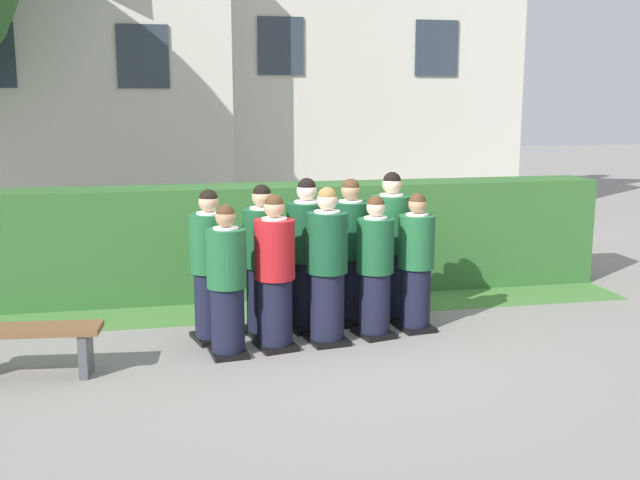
{
  "coord_description": "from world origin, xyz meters",
  "views": [
    {
      "loc": [
        -1.65,
        -7.52,
        2.55
      ],
      "look_at": [
        0.0,
        0.26,
        1.05
      ],
      "focal_mm": 42.5,
      "sensor_mm": 36.0,
      "label": 1
    }
  ],
  "objects_px": {
    "student_front_row_0": "(227,285)",
    "student_front_row_2": "(327,270)",
    "student_in_red_blazer": "(275,276)",
    "student_rear_row_1": "(263,264)",
    "student_front_row_4": "(416,265)",
    "student_rear_row_3": "(350,255)",
    "student_rear_row_4": "(391,249)",
    "wooden_bench": "(24,340)",
    "student_rear_row_2": "(307,258)",
    "student_rear_row_0": "(210,269)",
    "student_front_row_3": "(375,270)"
  },
  "relations": [
    {
      "from": "student_in_red_blazer",
      "to": "student_rear_row_4",
      "type": "relative_size",
      "value": 0.93
    },
    {
      "from": "student_in_red_blazer",
      "to": "student_rear_row_4",
      "type": "height_order",
      "value": "student_rear_row_4"
    },
    {
      "from": "student_front_row_0",
      "to": "student_front_row_3",
      "type": "xyz_separation_m",
      "value": [
        1.61,
        0.3,
        0.0
      ]
    },
    {
      "from": "student_in_red_blazer",
      "to": "student_front_row_3",
      "type": "bearing_deg",
      "value": 8.91
    },
    {
      "from": "student_front_row_0",
      "to": "student_front_row_2",
      "type": "bearing_deg",
      "value": 10.1
    },
    {
      "from": "student_in_red_blazer",
      "to": "student_rear_row_1",
      "type": "height_order",
      "value": "student_rear_row_1"
    },
    {
      "from": "student_in_red_blazer",
      "to": "student_front_row_4",
      "type": "height_order",
      "value": "student_in_red_blazer"
    },
    {
      "from": "student_front_row_3",
      "to": "wooden_bench",
      "type": "bearing_deg",
      "value": -171.59
    },
    {
      "from": "student_front_row_3",
      "to": "student_rear_row_1",
      "type": "xyz_separation_m",
      "value": [
        -1.17,
        0.32,
        0.06
      ]
    },
    {
      "from": "student_in_red_blazer",
      "to": "student_rear_row_1",
      "type": "relative_size",
      "value": 0.97
    },
    {
      "from": "student_rear_row_1",
      "to": "student_front_row_4",
      "type": "bearing_deg",
      "value": -6.31
    },
    {
      "from": "student_front_row_3",
      "to": "student_front_row_4",
      "type": "height_order",
      "value": "student_front_row_3"
    },
    {
      "from": "student_in_red_blazer",
      "to": "student_rear_row_4",
      "type": "distance_m",
      "value": 1.69
    },
    {
      "from": "student_front_row_0",
      "to": "student_rear_row_3",
      "type": "height_order",
      "value": "student_rear_row_3"
    },
    {
      "from": "student_rear_row_3",
      "to": "student_rear_row_0",
      "type": "bearing_deg",
      "value": -168.61
    },
    {
      "from": "student_in_red_blazer",
      "to": "student_rear_row_0",
      "type": "distance_m",
      "value": 0.74
    },
    {
      "from": "student_rear_row_0",
      "to": "student_rear_row_3",
      "type": "bearing_deg",
      "value": 11.39
    },
    {
      "from": "student_front_row_4",
      "to": "student_rear_row_2",
      "type": "xyz_separation_m",
      "value": [
        -1.17,
        0.27,
        0.08
      ]
    },
    {
      "from": "student_rear_row_2",
      "to": "student_rear_row_4",
      "type": "xyz_separation_m",
      "value": [
        1.04,
        0.23,
        0.01
      ]
    },
    {
      "from": "student_front_row_4",
      "to": "student_rear_row_3",
      "type": "height_order",
      "value": "student_rear_row_3"
    },
    {
      "from": "student_rear_row_4",
      "to": "student_rear_row_0",
      "type": "bearing_deg",
      "value": -168.94
    },
    {
      "from": "student_front_row_3",
      "to": "wooden_bench",
      "type": "relative_size",
      "value": 1.07
    },
    {
      "from": "student_rear_row_1",
      "to": "wooden_bench",
      "type": "relative_size",
      "value": 1.15
    },
    {
      "from": "student_front_row_2",
      "to": "student_rear_row_0",
      "type": "relative_size",
      "value": 1.02
    },
    {
      "from": "student_front_row_0",
      "to": "student_front_row_4",
      "type": "height_order",
      "value": "student_front_row_4"
    },
    {
      "from": "student_front_row_4",
      "to": "student_rear_row_4",
      "type": "xyz_separation_m",
      "value": [
        -0.14,
        0.5,
        0.09
      ]
    },
    {
      "from": "student_front_row_0",
      "to": "student_front_row_4",
      "type": "xyz_separation_m",
      "value": [
        2.12,
        0.43,
        0.0
      ]
    },
    {
      "from": "student_front_row_0",
      "to": "student_rear_row_1",
      "type": "relative_size",
      "value": 0.93
    },
    {
      "from": "student_rear_row_0",
      "to": "student_front_row_0",
      "type": "bearing_deg",
      "value": -76.23
    },
    {
      "from": "student_in_red_blazer",
      "to": "student_rear_row_3",
      "type": "xyz_separation_m",
      "value": [
        0.97,
        0.72,
        0.03
      ]
    },
    {
      "from": "student_rear_row_4",
      "to": "student_rear_row_1",
      "type": "bearing_deg",
      "value": -168.43
    },
    {
      "from": "student_front_row_2",
      "to": "student_front_row_4",
      "type": "relative_size",
      "value": 1.08
    },
    {
      "from": "student_front_row_2",
      "to": "student_rear_row_0",
      "type": "distance_m",
      "value": 1.23
    },
    {
      "from": "student_front_row_4",
      "to": "wooden_bench",
      "type": "xyz_separation_m",
      "value": [
        -4.01,
        -0.65,
        -0.38
      ]
    },
    {
      "from": "student_front_row_4",
      "to": "wooden_bench",
      "type": "bearing_deg",
      "value": -170.8
    },
    {
      "from": "student_rear_row_0",
      "to": "student_rear_row_4",
      "type": "xyz_separation_m",
      "value": [
        2.11,
        0.41,
        0.05
      ]
    },
    {
      "from": "student_front_row_0",
      "to": "student_front_row_3",
      "type": "height_order",
      "value": "student_front_row_3"
    },
    {
      "from": "student_rear_row_2",
      "to": "wooden_bench",
      "type": "relative_size",
      "value": 1.19
    },
    {
      "from": "student_rear_row_1",
      "to": "student_front_row_0",
      "type": "bearing_deg",
      "value": -125.83
    },
    {
      "from": "student_rear_row_2",
      "to": "wooden_bench",
      "type": "height_order",
      "value": "student_rear_row_2"
    },
    {
      "from": "student_rear_row_1",
      "to": "wooden_bench",
      "type": "height_order",
      "value": "student_rear_row_1"
    },
    {
      "from": "student_rear_row_1",
      "to": "student_rear_row_2",
      "type": "distance_m",
      "value": 0.51
    },
    {
      "from": "student_rear_row_0",
      "to": "wooden_bench",
      "type": "xyz_separation_m",
      "value": [
        -1.77,
        -0.74,
        -0.42
      ]
    },
    {
      "from": "student_rear_row_1",
      "to": "student_rear_row_3",
      "type": "height_order",
      "value": "student_rear_row_3"
    },
    {
      "from": "student_in_red_blazer",
      "to": "wooden_bench",
      "type": "height_order",
      "value": "student_in_red_blazer"
    },
    {
      "from": "student_front_row_4",
      "to": "student_rear_row_1",
      "type": "height_order",
      "value": "student_rear_row_1"
    },
    {
      "from": "student_front_row_3",
      "to": "student_rear_row_1",
      "type": "bearing_deg",
      "value": 164.82
    },
    {
      "from": "student_rear_row_4",
      "to": "student_rear_row_2",
      "type": "bearing_deg",
      "value": -167.25
    },
    {
      "from": "student_front_row_0",
      "to": "student_rear_row_4",
      "type": "bearing_deg",
      "value": 25.08
    },
    {
      "from": "student_front_row_2",
      "to": "student_rear_row_2",
      "type": "relative_size",
      "value": 0.97
    }
  ]
}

